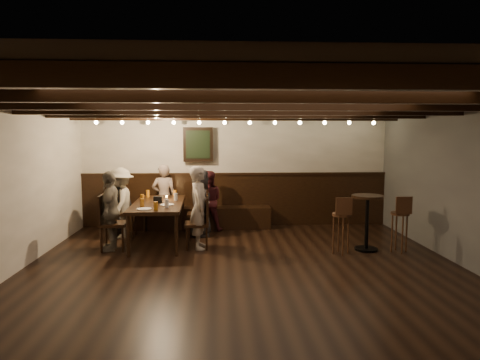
{
  "coord_description": "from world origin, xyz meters",
  "views": [
    {
      "loc": [
        -0.38,
        -5.63,
        1.94
      ],
      "look_at": [
        -0.03,
        1.3,
        1.21
      ],
      "focal_mm": 32.0,
      "sensor_mm": 36.0,
      "label": 1
    }
  ],
  "objects": [
    {
      "name": "person_right_far",
      "position": [
        -0.7,
        1.62,
        0.71
      ],
      "size": [
        0.35,
        0.53,
        1.42
      ],
      "primitive_type": "imported",
      "rotation": [
        0.0,
        0.0,
        1.6
      ],
      "color": "#A99E8F",
      "rests_on": "floor"
    },
    {
      "name": "pint_g",
      "position": [
        -1.39,
        1.25,
        0.8
      ],
      "size": [
        0.07,
        0.07,
        0.14
      ],
      "primitive_type": "cylinder",
      "color": "#BF7219",
      "rests_on": "dining_table"
    },
    {
      "name": "person_right_near",
      "position": [
        -0.73,
        2.52,
        0.64
      ],
      "size": [
        0.43,
        0.64,
        1.29
      ],
      "primitive_type": "imported",
      "rotation": [
        0.0,
        0.0,
        1.6
      ],
      "color": "#29282B",
      "rests_on": "floor"
    },
    {
      "name": "person_bench_right",
      "position": [
        -0.59,
        2.97,
        0.61
      ],
      "size": [
        0.61,
        0.48,
        1.23
      ],
      "primitive_type": "imported",
      "rotation": [
        0.0,
        0.0,
        3.17
      ],
      "color": "#4E1B20",
      "rests_on": "floor"
    },
    {
      "name": "chair_left_far",
      "position": [
        -2.17,
        1.58,
        0.29
      ],
      "size": [
        0.44,
        0.44,
        0.94
      ],
      "rotation": [
        0.0,
        0.0,
        -1.54
      ],
      "color": "black",
      "rests_on": "floor"
    },
    {
      "name": "room",
      "position": [
        -0.29,
        2.21,
        1.07
      ],
      "size": [
        7.0,
        7.0,
        7.0
      ],
      "color": "black",
      "rests_on": "ground"
    },
    {
      "name": "person_left_near",
      "position": [
        -2.23,
        2.48,
        0.67
      ],
      "size": [
        0.52,
        0.88,
        1.34
      ],
      "primitive_type": "imported",
      "rotation": [
        0.0,
        0.0,
        -1.54
      ],
      "color": "#A49D8A",
      "rests_on": "floor"
    },
    {
      "name": "pint_c",
      "position": [
        -1.77,
        2.14,
        0.8
      ],
      "size": [
        0.07,
        0.07,
        0.14
      ],
      "primitive_type": "cylinder",
      "color": "#BF7219",
      "rests_on": "dining_table"
    },
    {
      "name": "candle",
      "position": [
        -1.35,
        2.35,
        0.76
      ],
      "size": [
        0.05,
        0.05,
        0.05
      ],
      "primitive_type": "cylinder",
      "color": "beige",
      "rests_on": "dining_table"
    },
    {
      "name": "high_top_table",
      "position": [
        2.12,
        1.34,
        0.62
      ],
      "size": [
        0.53,
        0.53,
        0.94
      ],
      "color": "black",
      "rests_on": "floor"
    },
    {
      "name": "pint_b",
      "position": [
        -1.23,
        2.71,
        0.8
      ],
      "size": [
        0.07,
        0.07,
        0.14
      ],
      "primitive_type": "cylinder",
      "color": "#BF7219",
      "rests_on": "dining_table"
    },
    {
      "name": "person_bench_centre",
      "position": [
        -1.49,
        3.1,
        0.68
      ],
      "size": [
        0.5,
        0.34,
        1.36
      ],
      "primitive_type": "imported",
      "rotation": [
        0.0,
        0.0,
        3.17
      ],
      "color": "gray",
      "rests_on": "floor"
    },
    {
      "name": "pint_a",
      "position": [
        -1.76,
        2.74,
        0.8
      ],
      "size": [
        0.07,
        0.07,
        0.14
      ],
      "primitive_type": "cylinder",
      "color": "#BF7219",
      "rests_on": "dining_table"
    },
    {
      "name": "person_bench_left",
      "position": [
        -2.39,
        2.93,
        0.59
      ],
      "size": [
        0.59,
        0.39,
        1.19
      ],
      "primitive_type": "imported",
      "rotation": [
        0.0,
        0.0,
        3.17
      ],
      "color": "black",
      "rests_on": "floor"
    },
    {
      "name": "chair_left_near",
      "position": [
        -2.2,
        2.48,
        0.3
      ],
      "size": [
        0.47,
        0.47,
        0.99
      ],
      "rotation": [
        0.0,
        0.0,
        -1.54
      ],
      "color": "black",
      "rests_on": "floor"
    },
    {
      "name": "person_left_far",
      "position": [
        -2.2,
        1.58,
        0.67
      ],
      "size": [
        0.35,
        0.8,
        1.35
      ],
      "primitive_type": "imported",
      "rotation": [
        0.0,
        0.0,
        -1.54
      ],
      "color": "slate",
      "rests_on": "floor"
    },
    {
      "name": "plate_near",
      "position": [
        -1.6,
        1.35,
        0.74
      ],
      "size": [
        0.24,
        0.24,
        0.01
      ],
      "primitive_type": "cylinder",
      "color": "white",
      "rests_on": "dining_table"
    },
    {
      "name": "plate_far",
      "position": [
        -1.28,
        1.76,
        0.74
      ],
      "size": [
        0.24,
        0.24,
        0.01
      ],
      "primitive_type": "cylinder",
      "color": "white",
      "rests_on": "dining_table"
    },
    {
      "name": "pint_f",
      "position": [
        -1.25,
        1.51,
        0.8
      ],
      "size": [
        0.07,
        0.07,
        0.14
      ],
      "primitive_type": "cylinder",
      "color": "silver",
      "rests_on": "dining_table"
    },
    {
      "name": "bar_stool_right",
      "position": [
        2.62,
        1.19,
        0.35
      ],
      "size": [
        0.3,
        0.31,
        0.95
      ],
      "rotation": [
        0.0,
        0.0,
        -0.01
      ],
      "color": "#392312",
      "rests_on": "floor"
    },
    {
      "name": "pint_e",
      "position": [
        -1.67,
        1.59,
        0.8
      ],
      "size": [
        0.07,
        0.07,
        0.14
      ],
      "primitive_type": "cylinder",
      "color": "#BF7219",
      "rests_on": "dining_table"
    },
    {
      "name": "chair_right_far",
      "position": [
        -0.73,
        1.62,
        0.27
      ],
      "size": [
        0.42,
        0.42,
        0.89
      ],
      "rotation": [
        0.0,
        0.0,
        1.6
      ],
      "color": "black",
      "rests_on": "floor"
    },
    {
      "name": "pint_d",
      "position": [
        -1.17,
        2.26,
        0.8
      ],
      "size": [
        0.07,
        0.07,
        0.14
      ],
      "primitive_type": "cylinder",
      "color": "silver",
      "rests_on": "dining_table"
    },
    {
      "name": "dining_table",
      "position": [
        -1.47,
        2.05,
        0.67
      ],
      "size": [
        0.93,
        1.98,
        0.73
      ],
      "rotation": [
        0.0,
        0.0,
        0.03
      ],
      "color": "black",
      "rests_on": "floor"
    },
    {
      "name": "condiment_caddy",
      "position": [
        -1.46,
        2.0,
        0.79
      ],
      "size": [
        0.15,
        0.1,
        0.12
      ],
      "primitive_type": "cube",
      "color": "black",
      "rests_on": "dining_table"
    },
    {
      "name": "chair_right_near",
      "position": [
        -0.76,
        2.52,
        0.27
      ],
      "size": [
        0.42,
        0.42,
        0.9
      ],
      "rotation": [
        0.0,
        0.0,
        1.6
      ],
      "color": "black",
      "rests_on": "floor"
    },
    {
      "name": "bar_stool_left",
      "position": [
        1.62,
        1.14,
        0.35
      ],
      "size": [
        0.3,
        0.31,
        0.95
      ],
      "rotation": [
        0.0,
        0.0,
        -0.01
      ],
      "color": "#392312",
      "rests_on": "floor"
    }
  ]
}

